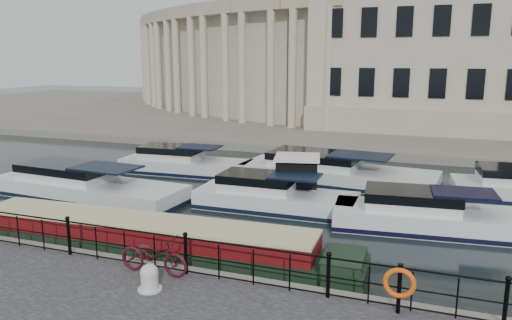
{
  "coord_description": "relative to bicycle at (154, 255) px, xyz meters",
  "views": [
    {
      "loc": [
        6.33,
        -13.74,
        6.48
      ],
      "look_at": [
        0.5,
        2.0,
        3.0
      ],
      "focal_mm": 35.0,
      "sensor_mm": 36.0,
      "label": 1
    }
  ],
  "objects": [
    {
      "name": "railing",
      "position": [
        0.84,
        0.31,
        0.1
      ],
      "size": [
        24.14,
        0.14,
        1.22
      ],
      "color": "black",
      "rests_on": "near_quay"
    },
    {
      "name": "civic_building",
      "position": [
        -0.16,
        37.26,
        5.94
      ],
      "size": [
        53.55,
        31.84,
        16.85
      ],
      "color": "#ADA38C",
      "rests_on": "far_bank"
    },
    {
      "name": "bicycle",
      "position": [
        0.0,
        0.0,
        0.0
      ],
      "size": [
        2.09,
        0.74,
        1.09
      ],
      "primitive_type": "imported",
      "rotation": [
        0.0,
        0.0,
        1.57
      ],
      "color": "#490D18",
      "rests_on": "near_quay"
    },
    {
      "name": "ground_plane",
      "position": [
        0.84,
        2.56,
        -1.1
      ],
      "size": [
        160.0,
        160.0,
        0.0
      ],
      "primitive_type": "plane",
      "color": "black",
      "rests_on": "ground"
    },
    {
      "name": "harbour_hut",
      "position": [
        1.29,
        10.06,
        -0.14
      ],
      "size": [
        3.17,
        2.83,
        2.17
      ],
      "rotation": [
        0.0,
        0.0,
        0.23
      ],
      "color": "#6B665B",
      "rests_on": "ground_plane"
    },
    {
      "name": "cabin_cruisers",
      "position": [
        0.6,
        11.0,
        -0.73
      ],
      "size": [
        28.31,
        10.76,
        1.99
      ],
      "color": "silver",
      "rests_on": "ground_plane"
    },
    {
      "name": "life_ring_post",
      "position": [
        6.56,
        0.04,
        0.22
      ],
      "size": [
        0.76,
        0.2,
        1.23
      ],
      "color": "black",
      "rests_on": "near_quay"
    },
    {
      "name": "far_bank",
      "position": [
        0.84,
        41.56,
        -0.82
      ],
      "size": [
        120.0,
        42.0,
        0.55
      ],
      "primitive_type": "cube",
      "color": "#6B665B",
      "rests_on": "ground_plane"
    },
    {
      "name": "narrowboat",
      "position": [
        -1.94,
        2.31,
        -0.73
      ],
      "size": [
        14.99,
        2.58,
        1.55
      ],
      "rotation": [
        0.0,
        0.0,
        0.04
      ],
      "color": "black",
      "rests_on": "ground_plane"
    },
    {
      "name": "mooring_bollard",
      "position": [
        0.43,
        -0.91,
        -0.21
      ],
      "size": [
        0.63,
        0.63,
        0.71
      ],
      "color": "silver",
      "rests_on": "near_quay"
    }
  ]
}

